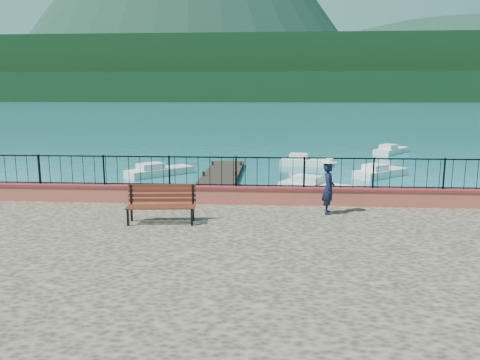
# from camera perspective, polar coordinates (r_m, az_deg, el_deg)

# --- Properties ---
(ground) EXTENTS (2000.00, 2000.00, 0.00)m
(ground) POSITION_cam_1_polar(r_m,az_deg,el_deg) (12.24, -0.39, -12.37)
(ground) COLOR #19596B
(ground) RESTS_ON ground
(parapet) EXTENTS (28.00, 0.46, 0.58)m
(parapet) POSITION_cam_1_polar(r_m,az_deg,el_deg) (15.33, 0.63, -1.83)
(parapet) COLOR #B84F42
(parapet) RESTS_ON promenade
(railing) EXTENTS (27.00, 0.05, 0.95)m
(railing) POSITION_cam_1_polar(r_m,az_deg,el_deg) (15.19, 0.64, 0.99)
(railing) COLOR black
(railing) RESTS_ON parapet
(dock) EXTENTS (2.00, 16.00, 0.30)m
(dock) POSITION_cam_1_polar(r_m,az_deg,el_deg) (23.88, -3.04, -0.69)
(dock) COLOR #2D231C
(dock) RESTS_ON ground
(far_forest) EXTENTS (900.00, 60.00, 18.00)m
(far_forest) POSITION_cam_1_polar(r_m,az_deg,el_deg) (311.29, 3.79, 11.18)
(far_forest) COLOR black
(far_forest) RESTS_ON ground
(foothills) EXTENTS (900.00, 120.00, 44.00)m
(foothills) POSITION_cam_1_polar(r_m,az_deg,el_deg) (371.66, 3.84, 13.05)
(foothills) COLOR black
(foothills) RESTS_ON ground
(companion_hill) EXTENTS (448.00, 384.00, 180.00)m
(companion_hill) POSITION_cam_1_polar(r_m,az_deg,el_deg) (611.87, 25.19, 9.00)
(companion_hill) COLOR #142D23
(companion_hill) RESTS_ON ground
(park_bench) EXTENTS (1.95, 0.78, 1.06)m
(park_bench) POSITION_cam_1_polar(r_m,az_deg,el_deg) (13.22, -9.57, -3.87)
(park_bench) COLOR black
(park_bench) RESTS_ON promenade
(person) EXTENTS (0.43, 0.60, 1.55)m
(person) POSITION_cam_1_polar(r_m,az_deg,el_deg) (14.20, 10.74, -1.01)
(person) COLOR black
(person) RESTS_ON promenade
(hat) EXTENTS (0.44, 0.44, 0.12)m
(hat) POSITION_cam_1_polar(r_m,az_deg,el_deg) (14.06, 10.85, 2.33)
(hat) COLOR white
(hat) RESTS_ON person
(boat_0) EXTENTS (3.67, 1.84, 0.80)m
(boat_0) POSITION_cam_1_polar(r_m,az_deg,el_deg) (19.21, -10.06, -2.81)
(boat_0) COLOR silver
(boat_0) RESTS_ON ground
(boat_1) EXTENTS (3.91, 2.99, 0.80)m
(boat_1) POSITION_cam_1_polar(r_m,az_deg,el_deg) (23.14, 9.45, -0.54)
(boat_1) COLOR silver
(boat_1) RESTS_ON ground
(boat_2) EXTENTS (3.52, 3.28, 0.80)m
(boat_2) POSITION_cam_1_polar(r_m,az_deg,el_deg) (28.47, 16.78, 1.19)
(boat_2) COLOR white
(boat_2) RESTS_ON ground
(boat_3) EXTENTS (3.81, 3.74, 0.80)m
(boat_3) POSITION_cam_1_polar(r_m,az_deg,el_deg) (28.12, -9.77, 1.38)
(boat_3) COLOR silver
(boat_3) RESTS_ON ground
(boat_4) EXTENTS (3.53, 1.88, 0.80)m
(boat_4) POSITION_cam_1_polar(r_m,az_deg,el_deg) (31.96, 8.03, 2.50)
(boat_4) COLOR white
(boat_4) RESTS_ON ground
(boat_5) EXTENTS (3.51, 4.04, 0.80)m
(boat_5) POSITION_cam_1_polar(r_m,az_deg,el_deg) (39.96, 17.99, 3.67)
(boat_5) COLOR silver
(boat_5) RESTS_ON ground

